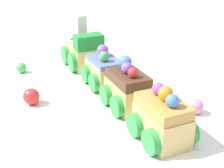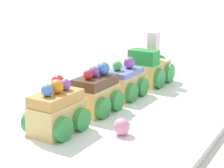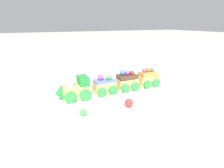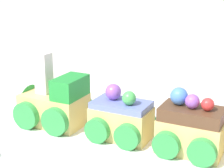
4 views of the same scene
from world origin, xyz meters
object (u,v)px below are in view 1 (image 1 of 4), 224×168
Objects in this scene: cake_car_chocolate at (128,90)px; gumball_green at (21,68)px; gumball_red at (31,96)px; cake_train_locomotive at (83,51)px; cake_car_blueberry at (104,71)px; gumball_pink at (195,106)px; cake_car_caramel at (162,120)px.

cake_car_chocolate reaches higher than gumball_green.
cake_car_chocolate is 0.15m from gumball_red.
gumball_red is at bearing 62.72° from cake_car_chocolate.
cake_train_locomotive is at bearing -93.75° from gumball_green.
cake_car_blueberry is 3.21× the size of gumball_pink.
cake_train_locomotive is at bearing 16.45° from gumball_pink.
cake_car_caramel is 3.72× the size of gumball_green.
cake_car_blueberry is 0.19m from cake_car_caramel.
cake_car_caramel is 3.21× the size of gumball_pink.
gumball_red is (-0.13, 0.14, -0.02)m from cake_train_locomotive.
cake_train_locomotive is 0.28m from gumball_pink.
cake_car_blueberry is at bearing -133.79° from gumball_green.
gumball_pink is (-0.28, -0.21, 0.00)m from gumball_green.
gumball_red reaches higher than gumball_green.
cake_car_blueberry is 3.72× the size of gumball_green.
cake_car_chocolate is at bearing -149.70° from gumball_green.
gumball_pink is 0.26m from gumball_red.
cake_train_locomotive is 1.45× the size of cake_car_blueberry.
cake_car_blueberry is 2.91× the size of gumball_red.
cake_train_locomotive is 0.21m from cake_car_chocolate.
cake_car_blueberry is at bearing 179.99° from cake_train_locomotive.
gumball_green is at bearing -3.99° from gumball_red.
gumball_green is 0.86× the size of gumball_pink.
cake_car_chocolate is 0.25m from gumball_green.
cake_car_caramel is at bearing -158.46° from gumball_green.
gumball_red is (-0.02, 0.14, -0.01)m from cake_car_blueberry.
gumball_pink is at bearing -162.54° from cake_train_locomotive.
cake_car_blueberry is at bearing 0.05° from cake_car_caramel.
cake_car_blueberry reaches higher than gumball_pink.
cake_car_blueberry is 0.18m from gumball_green.
cake_car_caramel is (-0.31, 0.01, -0.00)m from cake_train_locomotive.
cake_car_chocolate reaches higher than gumball_red.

